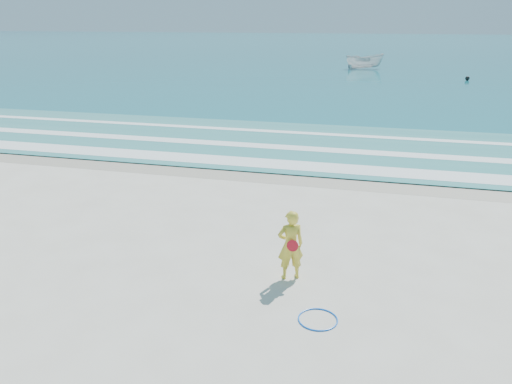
# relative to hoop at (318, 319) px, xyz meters

# --- Properties ---
(ground) EXTENTS (400.00, 400.00, 0.00)m
(ground) POSITION_rel_hoop_xyz_m (-2.97, 0.61, -0.01)
(ground) COLOR silver
(ground) RESTS_ON ground
(wet_sand) EXTENTS (400.00, 2.40, 0.00)m
(wet_sand) POSITION_rel_hoop_xyz_m (-2.97, 9.61, -0.01)
(wet_sand) COLOR #B2A893
(wet_sand) RESTS_ON ground
(ocean) EXTENTS (400.00, 190.00, 0.04)m
(ocean) POSITION_rel_hoop_xyz_m (-2.97, 105.61, 0.01)
(ocean) COLOR #19727F
(ocean) RESTS_ON ground
(shallow) EXTENTS (400.00, 10.00, 0.01)m
(shallow) POSITION_rel_hoop_xyz_m (-2.97, 14.61, 0.03)
(shallow) COLOR #59B7AD
(shallow) RESTS_ON ocean
(foam_near) EXTENTS (400.00, 1.40, 0.01)m
(foam_near) POSITION_rel_hoop_xyz_m (-2.97, 10.91, 0.04)
(foam_near) COLOR white
(foam_near) RESTS_ON shallow
(foam_mid) EXTENTS (400.00, 0.90, 0.01)m
(foam_mid) POSITION_rel_hoop_xyz_m (-2.97, 13.81, 0.04)
(foam_mid) COLOR white
(foam_mid) RESTS_ON shallow
(foam_far) EXTENTS (400.00, 0.60, 0.01)m
(foam_far) POSITION_rel_hoop_xyz_m (-2.97, 17.11, 0.04)
(foam_far) COLOR white
(foam_far) RESTS_ON shallow
(hoop) EXTENTS (0.92, 0.92, 0.03)m
(hoop) POSITION_rel_hoop_xyz_m (0.00, 0.00, 0.00)
(hoop) COLOR blue
(hoop) RESTS_ON ground
(boat) EXTENTS (4.95, 3.32, 1.79)m
(boat) POSITION_rel_hoop_xyz_m (-1.73, 54.00, 0.92)
(boat) COLOR silver
(boat) RESTS_ON ocean
(buoy) EXTENTS (0.42, 0.42, 0.42)m
(buoy) POSITION_rel_hoop_xyz_m (8.66, 44.60, 0.24)
(buoy) COLOR black
(buoy) RESTS_ON ocean
(woman) EXTENTS (0.74, 0.63, 1.71)m
(woman) POSITION_rel_hoop_xyz_m (-0.89, 1.60, 0.84)
(woman) COLOR gold
(woman) RESTS_ON ground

